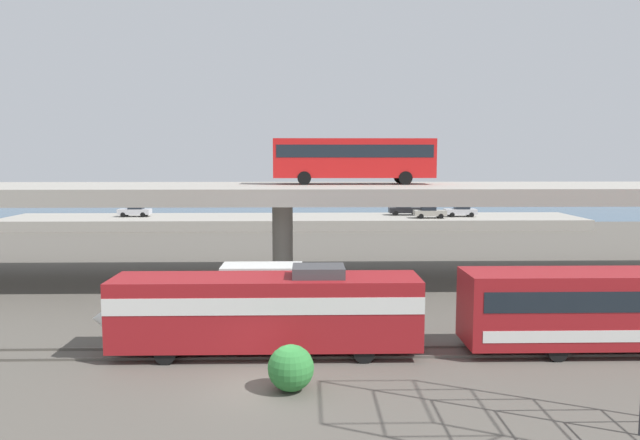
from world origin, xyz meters
name	(u,v)px	position (x,y,z in m)	size (l,w,h in m)	color
ground_plane	(263,387)	(0.00, 0.00, 0.00)	(260.00, 260.00, 0.00)	#565149
rail_strip_near	(268,358)	(0.00, 3.28, 0.06)	(110.00, 0.12, 0.12)	#59544C
rail_strip_far	(270,348)	(0.00, 4.72, 0.06)	(110.00, 0.12, 0.12)	#59544C
train_locomotive	(251,308)	(-0.80, 4.00, 2.19)	(15.16, 3.04, 4.18)	maroon
highway_overpass	(282,194)	(0.00, 20.00, 6.49)	(96.00, 11.62, 7.17)	#9E998E
transit_bus_on_overpass	(354,157)	(5.34, 21.49, 9.23)	(12.00, 2.68, 3.40)	red
service_truck_west	(278,289)	(0.09, 10.49, 1.64)	(6.80, 2.46, 3.04)	navy
pier_parking_lot	(294,222)	(0.00, 55.00, 0.67)	(75.74, 10.94, 1.34)	#9E998E
parked_car_0	(404,209)	(15.11, 56.81, 2.11)	(4.30, 1.93, 1.50)	black
parked_car_1	(461,211)	(22.22, 54.50, 2.11)	(4.15, 1.95, 1.50)	#B7B7BC
parked_car_2	(135,211)	(-21.09, 55.41, 2.11)	(4.19, 1.85, 1.50)	#B7B7BC
parked_car_3	(429,212)	(17.68, 52.66, 2.11)	(4.13, 1.87, 1.50)	#9E998C
harbor_water	(297,211)	(0.00, 78.00, 0.00)	(140.00, 36.00, 0.01)	#385B7A
shrub_right	(291,368)	(1.15, -0.37, 0.92)	(1.84, 1.84, 1.84)	#2E7936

